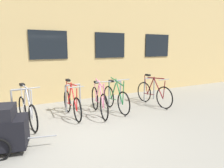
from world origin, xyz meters
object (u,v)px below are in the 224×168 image
at_px(bicycle_pink, 99,101).
at_px(bike_trailer, 0,129).
at_px(bicycle_green, 116,98).
at_px(bicycle_red, 72,103).
at_px(bicycle_silver, 27,111).
at_px(bicycle_maroon, 154,93).

height_order(bicycle_pink, bike_trailer, bicycle_pink).
relative_size(bicycle_pink, bike_trailer, 1.20).
height_order(bicycle_green, bike_trailer, bicycle_green).
distance_m(bicycle_pink, bicycle_red, 0.80).
bearing_deg(bicycle_green, bicycle_red, 175.62).
height_order(bicycle_silver, bicycle_green, same).
bearing_deg(bicycle_silver, bicycle_green, 1.56).
height_order(bicycle_green, bicycle_pink, bicycle_pink).
bearing_deg(bicycle_red, bicycle_maroon, -2.90).
distance_m(bicycle_red, bike_trailer, 2.30).
bearing_deg(bicycle_green, bicycle_maroon, -1.50).
height_order(bicycle_red, bike_trailer, bicycle_red).
bearing_deg(bicycle_silver, bicycle_maroon, 0.45).
height_order(bicycle_pink, bicycle_red, bicycle_pink).
bearing_deg(bicycle_maroon, bicycle_red, 177.10).
relative_size(bicycle_green, bike_trailer, 1.15).
distance_m(bicycle_silver, bicycle_red, 1.24).
xyz_separation_m(bicycle_red, bike_trailer, (-1.81, -1.41, 0.09)).
xyz_separation_m(bicycle_pink, bike_trailer, (-2.59, -1.20, 0.07)).
distance_m(bicycle_silver, bicycle_pink, 2.00).
xyz_separation_m(bicycle_green, bicycle_red, (-1.40, 0.11, -0.01)).
bearing_deg(bicycle_pink, bike_trailer, -155.05).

